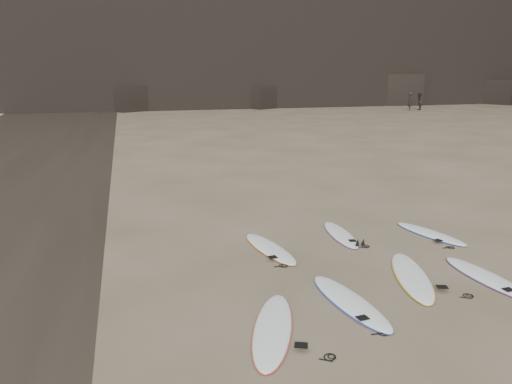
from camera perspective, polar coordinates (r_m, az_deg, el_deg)
ground at (r=11.42m, az=20.58°, el=-9.47°), size 240.00×240.00×0.00m
surfboard_0 at (r=8.84m, az=1.93°, el=-15.32°), size 1.54×2.68×0.09m
surfboard_1 at (r=9.90m, az=10.68°, el=-12.18°), size 0.94×2.63×0.09m
surfboard_2 at (r=11.31m, az=17.37°, el=-9.15°), size 1.48×2.77×0.10m
surfboard_3 at (r=11.83m, az=24.89°, el=-8.84°), size 0.78×2.48×0.09m
surfboard_5 at (r=12.39m, az=1.60°, el=-6.43°), size 1.04×2.50×0.09m
surfboard_6 at (r=13.58m, az=9.64°, el=-4.79°), size 0.71×2.27×0.08m
surfboard_7 at (r=14.25m, az=19.30°, el=-4.49°), size 1.17×2.34×0.08m
person_a at (r=54.89m, az=17.23°, el=9.87°), size 0.71×0.80×1.85m
person_b at (r=55.65m, az=18.12°, el=9.81°), size 1.05×1.08×1.76m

